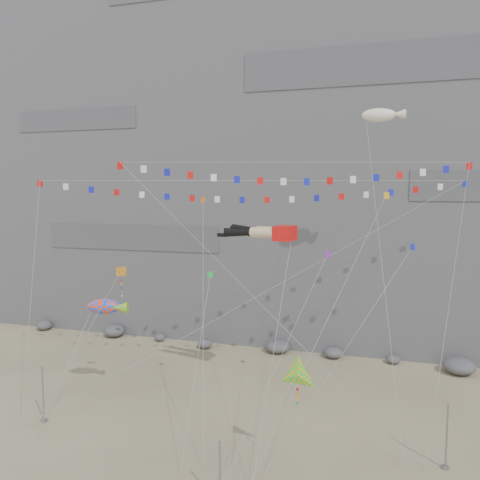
{
  "coord_description": "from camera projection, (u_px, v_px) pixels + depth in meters",
  "views": [
    {
      "loc": [
        9.68,
        -31.52,
        17.47
      ],
      "look_at": [
        -1.95,
        9.0,
        13.06
      ],
      "focal_mm": 35.0,
      "sensor_mm": 36.0,
      "label": 1
    }
  ],
  "objects": [
    {
      "name": "delta_kite",
      "position": [
        297.0,
        376.0,
        27.83
      ],
      "size": [
        5.76,
        4.09,
        8.78
      ],
      "color": "#E4B00B",
      "rests_on": "ground"
    },
    {
      "name": "anchor_pole_center",
      "position": [
        220.0,
        473.0,
        25.91
      ],
      "size": [
        0.12,
        0.12,
        3.76
      ],
      "primitive_type": "cylinder",
      "color": "gray",
      "rests_on": "ground"
    },
    {
      "name": "ground",
      "position": [
        232.0,
        428.0,
        34.61
      ],
      "size": [
        120.0,
        120.0,
        0.0
      ],
      "primitive_type": "plane",
      "color": "tan",
      "rests_on": "ground"
    },
    {
      "name": "legs_kite",
      "position": [
        264.0,
        232.0,
        37.27
      ],
      "size": [
        6.56,
        13.43,
        18.27
      ],
      "rotation": [
        0.0,
        0.0,
        -0.19
      ],
      "color": "red",
      "rests_on": "ground"
    },
    {
      "name": "small_kite_c",
      "position": [
        210.0,
        278.0,
        37.03
      ],
      "size": [
        1.96,
        10.14,
        14.46
      ],
      "color": "green",
      "rests_on": "ground"
    },
    {
      "name": "anchor_pole_right",
      "position": [
        447.0,
        436.0,
        29.32
      ],
      "size": [
        0.12,
        0.12,
        4.28
      ],
      "primitive_type": "cylinder",
      "color": "gray",
      "rests_on": "ground"
    },
    {
      "name": "fish_windsock",
      "position": [
        104.0,
        307.0,
        37.97
      ],
      "size": [
        4.01,
        7.48,
        10.4
      ],
      "color": "#ED3E0C",
      "rests_on": "ground"
    },
    {
      "name": "blimp_windsock",
      "position": [
        379.0,
        116.0,
        39.35
      ],
      "size": [
        4.24,
        13.42,
        26.95
      ],
      "color": "white",
      "rests_on": "ground"
    },
    {
      "name": "small_kite_a",
      "position": [
        203.0,
        205.0,
        41.08
      ],
      "size": [
        5.28,
        13.51,
        21.61
      ],
      "color": "orange",
      "rests_on": "ground"
    },
    {
      "name": "small_kite_e",
      "position": [
        409.0,
        252.0,
        34.05
      ],
      "size": [
        9.48,
        10.2,
        18.69
      ],
      "color": "#151BBC",
      "rests_on": "ground"
    },
    {
      "name": "small_kite_d",
      "position": [
        384.0,
        200.0,
        38.24
      ],
      "size": [
        8.34,
        15.98,
        24.15
      ],
      "color": "gold",
      "rests_on": "ground"
    },
    {
      "name": "harlequin_kite",
      "position": [
        121.0,
        272.0,
        37.45
      ],
      "size": [
        5.28,
        6.2,
        13.0
      ],
      "color": "red",
      "rests_on": "ground"
    },
    {
      "name": "flag_banner_lower",
      "position": [
        295.0,
        163.0,
        35.71
      ],
      "size": [
        25.71,
        10.09,
        22.65
      ],
      "color": "red",
      "rests_on": "ground"
    },
    {
      "name": "flag_banner_upper",
      "position": [
        254.0,
        181.0,
        40.64
      ],
      "size": [
        35.42,
        18.21,
        26.59
      ],
      "color": "red",
      "rests_on": "ground"
    },
    {
      "name": "anchor_pole_left",
      "position": [
        43.0,
        394.0,
        35.38
      ],
      "size": [
        0.12,
        0.12,
        4.32
      ],
      "primitive_type": "cylinder",
      "color": "gray",
      "rests_on": "ground"
    },
    {
      "name": "small_kite_b",
      "position": [
        326.0,
        257.0,
        36.14
      ],
      "size": [
        5.55,
        9.99,
        16.39
      ],
      "color": "purple",
      "rests_on": "ground"
    },
    {
      "name": "cliff",
      "position": [
        301.0,
        135.0,
        62.6
      ],
      "size": [
        80.0,
        28.0,
        50.0
      ],
      "primitive_type": "cube",
      "color": "slate",
      "rests_on": "ground"
    },
    {
      "name": "talus_boulders",
      "position": [
        277.0,
        347.0,
        50.8
      ],
      "size": [
        60.0,
        3.0,
        1.2
      ],
      "primitive_type": null,
      "color": "#5A5A5F",
      "rests_on": "ground"
    }
  ]
}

